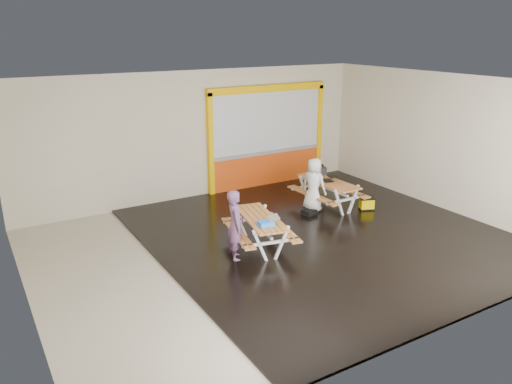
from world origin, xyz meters
TOP-DOWN VIEW (x-y plane):
  - room at (0.00, 0.00)m, footprint 10.02×8.02m
  - deck at (1.25, 0.00)m, footprint 7.50×7.98m
  - kiosk at (2.20, 3.93)m, footprint 3.88×0.16m
  - picnic_table_left at (-0.38, 0.10)m, footprint 1.57×2.02m
  - picnic_table_right at (2.49, 1.39)m, footprint 1.33×1.91m
  - person_left at (-1.09, -0.11)m, footprint 0.53×0.63m
  - person_right at (1.92, 1.26)m, footprint 0.64×0.77m
  - laptop_left at (-0.39, -0.29)m, footprint 0.44×0.42m
  - laptop_right at (2.52, 1.39)m, footprint 0.45×0.42m
  - blue_pouch at (-0.52, -0.36)m, footprint 0.33×0.25m
  - toolbox at (2.62, 1.94)m, footprint 0.45×0.31m
  - backpack at (2.92, 2.29)m, footprint 0.33×0.27m
  - dark_case at (1.72, 1.14)m, footprint 0.40×0.33m
  - fluke_bag at (3.21, 0.67)m, footprint 0.42×0.35m

SIDE VIEW (x-z plane):
  - deck at x=1.25m, z-range 0.00..0.05m
  - dark_case at x=1.72m, z-range 0.05..0.18m
  - fluke_bag at x=3.21m, z-range 0.04..0.36m
  - picnic_table_left at x=-0.38m, z-range 0.20..0.92m
  - picnic_table_right at x=2.49m, z-range 0.20..0.95m
  - backpack at x=2.92m, z-range 0.44..0.92m
  - person_left at x=-1.09m, z-range 0.02..1.50m
  - blue_pouch at x=-0.52m, z-range 0.73..0.82m
  - laptop_left at x=-0.39m, z-range 0.70..0.85m
  - person_right at x=1.92m, z-range 0.11..1.46m
  - laptop_right at x=2.52m, z-range 0.72..0.88m
  - toolbox at x=2.62m, z-range 0.73..0.96m
  - kiosk at x=2.20m, z-range -0.06..2.94m
  - room at x=0.00m, z-range -0.01..3.51m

